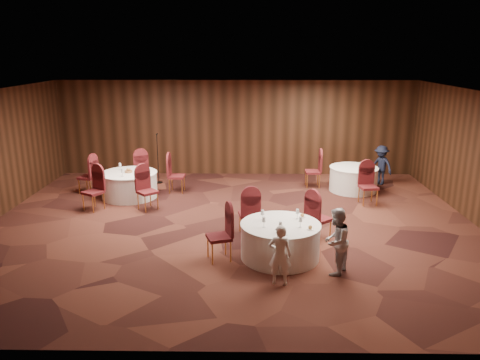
{
  "coord_description": "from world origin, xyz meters",
  "views": [
    {
      "loc": [
        0.37,
        -10.75,
        4.14
      ],
      "look_at": [
        0.2,
        0.2,
        1.1
      ],
      "focal_mm": 35.0,
      "sensor_mm": 36.0,
      "label": 1
    }
  ],
  "objects_px": {
    "mic_stand": "(158,169)",
    "man_c": "(381,165)",
    "table_right": "(353,179)",
    "woman_a": "(280,255)",
    "table_left": "(129,185)",
    "woman_b": "(336,241)",
    "table_main": "(280,240)"
  },
  "relations": [
    {
      "from": "table_right",
      "to": "table_left",
      "type": "bearing_deg",
      "value": -173.65
    },
    {
      "from": "table_right",
      "to": "man_c",
      "type": "relative_size",
      "value": 1.15
    },
    {
      "from": "woman_a",
      "to": "man_c",
      "type": "bearing_deg",
      "value": -111.31
    },
    {
      "from": "table_left",
      "to": "man_c",
      "type": "height_order",
      "value": "man_c"
    },
    {
      "from": "table_left",
      "to": "table_right",
      "type": "xyz_separation_m",
      "value": [
        6.66,
        0.74,
        0.0
      ]
    },
    {
      "from": "table_left",
      "to": "man_c",
      "type": "bearing_deg",
      "value": 10.86
    },
    {
      "from": "woman_b",
      "to": "table_left",
      "type": "bearing_deg",
      "value": -102.87
    },
    {
      "from": "woman_a",
      "to": "man_c",
      "type": "xyz_separation_m",
      "value": [
        3.66,
        6.7,
        0.05
      ]
    },
    {
      "from": "table_left",
      "to": "table_right",
      "type": "height_order",
      "value": "same"
    },
    {
      "from": "mic_stand",
      "to": "woman_b",
      "type": "bearing_deg",
      "value": -54.24
    },
    {
      "from": "table_left",
      "to": "mic_stand",
      "type": "height_order",
      "value": "mic_stand"
    },
    {
      "from": "table_main",
      "to": "mic_stand",
      "type": "relative_size",
      "value": 1.02
    },
    {
      "from": "table_right",
      "to": "man_c",
      "type": "xyz_separation_m",
      "value": [
        1.02,
        0.73,
        0.25
      ]
    },
    {
      "from": "table_main",
      "to": "woman_b",
      "type": "relative_size",
      "value": 1.25
    },
    {
      "from": "mic_stand",
      "to": "man_c",
      "type": "height_order",
      "value": "mic_stand"
    },
    {
      "from": "table_main",
      "to": "mic_stand",
      "type": "height_order",
      "value": "mic_stand"
    },
    {
      "from": "table_main",
      "to": "table_right",
      "type": "relative_size",
      "value": 1.13
    },
    {
      "from": "table_right",
      "to": "mic_stand",
      "type": "height_order",
      "value": "mic_stand"
    },
    {
      "from": "woman_a",
      "to": "mic_stand",
      "type": "bearing_deg",
      "value": -55.64
    },
    {
      "from": "woman_a",
      "to": "man_c",
      "type": "relative_size",
      "value": 0.91
    },
    {
      "from": "table_left",
      "to": "woman_a",
      "type": "distance_m",
      "value": 6.6
    },
    {
      "from": "table_main",
      "to": "man_c",
      "type": "bearing_deg",
      "value": 57.3
    },
    {
      "from": "man_c",
      "to": "woman_a",
      "type": "bearing_deg",
      "value": -67.31
    },
    {
      "from": "table_left",
      "to": "woman_b",
      "type": "bearing_deg",
      "value": -43.04
    },
    {
      "from": "table_main",
      "to": "man_c",
      "type": "height_order",
      "value": "man_c"
    },
    {
      "from": "woman_b",
      "to": "man_c",
      "type": "height_order",
      "value": "woman_b"
    },
    {
      "from": "table_main",
      "to": "man_c",
      "type": "distance_m",
      "value": 6.61
    },
    {
      "from": "table_main",
      "to": "woman_a",
      "type": "relative_size",
      "value": 1.43
    },
    {
      "from": "man_c",
      "to": "mic_stand",
      "type": "bearing_deg",
      "value": -129.23
    },
    {
      "from": "table_right",
      "to": "woman_a",
      "type": "bearing_deg",
      "value": -113.82
    },
    {
      "from": "woman_a",
      "to": "woman_b",
      "type": "relative_size",
      "value": 0.88
    },
    {
      "from": "man_c",
      "to": "table_main",
      "type": "bearing_deg",
      "value": -71.4
    }
  ]
}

